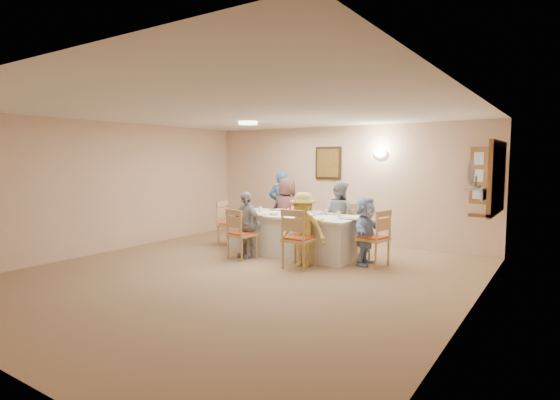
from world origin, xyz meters
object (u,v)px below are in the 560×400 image
Objects in this scene: diner_front_left at (246,225)px; serving_hatch at (497,178)px; diner_back_left at (287,212)px; chair_front_left at (242,233)px; diner_right_end at (365,231)px; chair_left_end at (230,224)px; dining_table at (294,235)px; chair_right_end at (373,237)px; chair_back_right at (342,227)px; desk_fan at (474,177)px; chair_back_left at (290,223)px; diner_front_right at (303,229)px; caregiver at (281,206)px; diner_back_right at (339,217)px; chair_front_right at (299,238)px; condiment_ketchup at (291,208)px.

serving_hatch is at bearing 28.47° from diner_front_left.
diner_front_left is (0.00, -1.36, -0.10)m from diner_back_left.
chair_front_left is 2.18m from diner_right_end.
diner_front_left reaches higher than chair_left_end.
chair_right_end is (1.55, 0.00, 0.10)m from dining_table.
serving_hatch reaches higher than chair_back_right.
diner_front_left reaches higher than chair_back_right.
dining_table is 1.43m from diner_right_end.
diner_right_end is at bearing 159.41° from desk_fan.
chair_back_left is 0.78× the size of diner_right_end.
chair_back_left is 0.28m from diner_back_left.
chair_back_left is at bearing -82.08° from chair_front_left.
serving_hatch is at bearing 17.26° from diner_front_right.
chair_back_right is 0.61× the size of caregiver.
diner_back_right is 1.10× the size of diner_front_right.
serving_hatch is at bearing 170.49° from diner_back_left.
dining_table is 1.55m from chair_left_end.
chair_front_right is 0.82× the size of diner_front_left.
chair_back_right is 0.94× the size of chair_front_right.
chair_back_left is at bearing -98.49° from chair_right_end.
diner_back_left reaches higher than chair_right_end.
diner_front_left is at bearing -6.42° from chair_front_right.
chair_front_left is at bearing 62.06° from diner_back_right.
diner_right_end is (2.02, -0.80, 0.13)m from chair_back_left.
chair_back_right is at bearing 60.21° from diner_front_left.
dining_table is at bearing 121.97° from diner_front_right.
diner_front_left is (-2.15, -0.68, 0.12)m from chair_right_end.
serving_hatch is at bearing 6.37° from chair_back_right.
chair_right_end is at bearing 157.93° from desk_fan.
serving_hatch is 0.60× the size of dining_table.
chair_right_end is at bearing -17.07° from chair_back_left.
chair_left_end is at bearing -32.18° from chair_front_left.
diner_front_left reaches higher than chair_right_end.
serving_hatch reaches higher than dining_table.
serving_hatch reaches higher than diner_back_left.
desk_fan reaches higher than chair_left_end.
diner_back_left is at bearing 107.24° from caregiver.
desk_fan is 0.24× the size of diner_front_right.
diner_back_right is at bearing -90.71° from chair_front_right.
diner_front_left is 5.27× the size of condiment_ketchup.
chair_front_left is 0.65× the size of diner_back_left.
serving_hatch is 1.21× the size of diner_front_right.
diner_front_right is at bearing 105.52° from caregiver.
chair_right_end is at bearing -0.81° from condiment_ketchup.
chair_back_right is at bearing 177.51° from serving_hatch.
chair_back_left is 0.75× the size of diner_front_left.
chair_back_right is 2.00m from chair_front_left.
desk_fan is 0.26× the size of diner_right_end.
desk_fan reaches higher than diner_front_left.
chair_back_left is 1.03m from condiment_ketchup.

